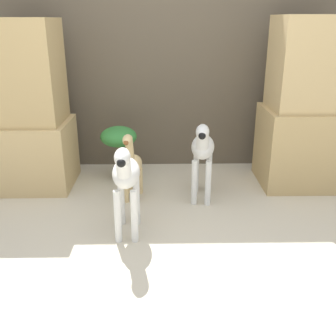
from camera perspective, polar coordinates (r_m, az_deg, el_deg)
ground_plane at (r=2.28m, az=0.36°, el=-14.05°), size 14.00×14.00×0.00m
wall_back at (r=3.58m, az=-0.32°, el=17.59°), size 6.40×0.08×2.20m
rock_pillar_left at (r=3.31m, az=-19.64°, el=7.61°), size 0.62×0.56×1.31m
rock_pillar_right at (r=3.34m, az=19.13°, el=7.90°), size 0.62×0.56×1.33m
zebra_right at (r=2.90m, az=5.04°, el=2.56°), size 0.21×0.45×0.63m
zebra_left at (r=2.41m, az=-6.14°, el=-1.36°), size 0.17×0.44×0.63m
giraffe_figurine at (r=2.94m, az=-5.21°, el=0.60°), size 0.16×0.38×0.56m
potted_palm_front at (r=3.34m, az=-7.17°, el=4.02°), size 0.31×0.31×0.46m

